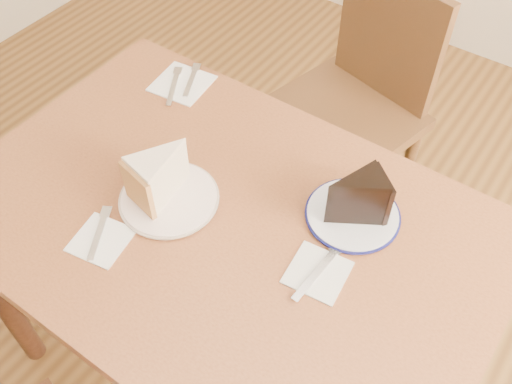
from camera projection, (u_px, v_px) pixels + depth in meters
The scene contains 14 objects.
ground at pixel (233, 361), 1.83m from camera, with size 4.00×4.00×0.00m, color #462C12.
table at pixel (224, 244), 1.33m from camera, with size 1.20×0.80×0.75m.
chair_far at pixel (351, 106), 1.86m from camera, with size 0.54×0.54×0.90m.
plate_cream at pixel (169, 199), 1.28m from camera, with size 0.22×0.22×0.01m, color white.
plate_navy at pixel (353, 215), 1.25m from camera, with size 0.20×0.20×0.01m, color white.
carrot_cake at pixel (164, 174), 1.25m from camera, with size 0.09×0.13×0.11m, color beige, non-canonical shape.
chocolate_cake at pixel (352, 201), 1.20m from camera, with size 0.08×0.12×0.11m, color black, non-canonical shape.
napkin_cream at pixel (101, 240), 1.21m from camera, with size 0.11×0.11×0.00m, color white.
napkin_navy at pixel (318, 272), 1.16m from camera, with size 0.12×0.12×0.00m, color white.
napkin_spare at pixel (182, 83), 1.55m from camera, with size 0.14×0.14×0.00m, color white.
fork_cream at pixel (99, 233), 1.22m from camera, with size 0.01×0.14×0.00m, color silver.
knife_navy at pixel (318, 271), 1.16m from camera, with size 0.02×0.17×0.00m, color silver.
fork_spare at pixel (191, 80), 1.55m from camera, with size 0.01×0.14×0.00m, color silver.
knife_spare at pixel (174, 86), 1.53m from camera, with size 0.01×0.16×0.00m, color silver.
Camera 1 is at (0.50, -0.58, 1.74)m, focal length 40.00 mm.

